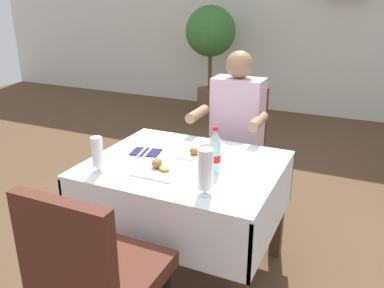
# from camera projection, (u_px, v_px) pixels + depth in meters

# --- Properties ---
(ground_plane) EXTENTS (11.00, 11.00, 0.00)m
(ground_plane) POSITION_uv_depth(u_px,v_px,m) (191.00, 281.00, 2.44)
(ground_plane) COLOR brown
(back_wall) EXTENTS (11.00, 0.12, 3.02)m
(back_wall) POSITION_uv_depth(u_px,v_px,m) (319.00, 2.00, 5.34)
(back_wall) COLOR silver
(back_wall) RESTS_ON ground
(main_dining_table) EXTENTS (1.07, 0.88, 0.72)m
(main_dining_table) POSITION_uv_depth(u_px,v_px,m) (185.00, 189.00, 2.36)
(main_dining_table) COLOR white
(main_dining_table) RESTS_ON ground
(chair_far_diner_seat) EXTENTS (0.44, 0.50, 0.97)m
(chair_far_diner_seat) POSITION_uv_depth(u_px,v_px,m) (232.00, 144.00, 3.07)
(chair_far_diner_seat) COLOR #4C2319
(chair_far_diner_seat) RESTS_ON ground
(chair_near_camera_side) EXTENTS (0.44, 0.50, 0.97)m
(chair_near_camera_side) POSITION_uv_depth(u_px,v_px,m) (97.00, 273.00, 1.65)
(chair_near_camera_side) COLOR #4C2319
(chair_near_camera_side) RESTS_ON ground
(seated_diner_far) EXTENTS (0.50, 0.46, 1.26)m
(seated_diner_far) POSITION_uv_depth(u_px,v_px,m) (235.00, 129.00, 2.91)
(seated_diner_far) COLOR #282D42
(seated_diner_far) RESTS_ON ground
(plate_near_camera) EXTENTS (0.25, 0.25, 0.06)m
(plate_near_camera) POSITION_uv_depth(u_px,v_px,m) (160.00, 168.00, 2.20)
(plate_near_camera) COLOR white
(plate_near_camera) RESTS_ON main_dining_table
(plate_far_diner) EXTENTS (0.22, 0.22, 0.06)m
(plate_far_diner) POSITION_uv_depth(u_px,v_px,m) (202.00, 152.00, 2.41)
(plate_far_diner) COLOR white
(plate_far_diner) RESTS_ON main_dining_table
(beer_glass_left) EXTENTS (0.07, 0.07, 0.20)m
(beer_glass_left) POSITION_uv_depth(u_px,v_px,m) (98.00, 155.00, 2.15)
(beer_glass_left) COLOR white
(beer_glass_left) RESTS_ON main_dining_table
(beer_glass_middle) EXTENTS (0.07, 0.07, 0.23)m
(beer_glass_middle) POSITION_uv_depth(u_px,v_px,m) (205.00, 171.00, 1.90)
(beer_glass_middle) COLOR white
(beer_glass_middle) RESTS_ON main_dining_table
(cola_bottle_primary) EXTENTS (0.06, 0.06, 0.26)m
(cola_bottle_primary) POSITION_uv_depth(u_px,v_px,m) (215.00, 153.00, 2.14)
(cola_bottle_primary) COLOR silver
(cola_bottle_primary) RESTS_ON main_dining_table
(napkin_cutlery_set) EXTENTS (0.19, 0.20, 0.01)m
(napkin_cutlery_set) POSITION_uv_depth(u_px,v_px,m) (146.00, 152.00, 2.45)
(napkin_cutlery_set) COLOR #231E4C
(napkin_cutlery_set) RESTS_ON main_dining_table
(potted_plant_corner) EXTENTS (0.68, 0.68, 1.48)m
(potted_plant_corner) POSITION_uv_depth(u_px,v_px,m) (210.00, 40.00, 5.52)
(potted_plant_corner) COLOR brown
(potted_plant_corner) RESTS_ON ground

